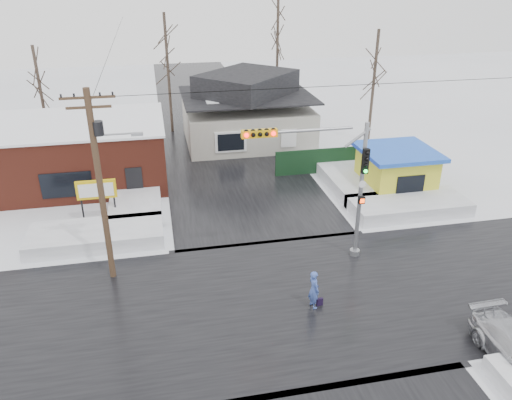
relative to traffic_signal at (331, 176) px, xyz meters
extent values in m
plane|color=white|center=(-2.43, -2.97, -4.54)|extent=(120.00, 120.00, 0.00)
cube|color=black|center=(-2.43, -2.97, -4.53)|extent=(10.00, 120.00, 0.02)
cube|color=black|center=(-2.43, -2.97, -4.53)|extent=(120.00, 10.00, 0.02)
cube|color=white|center=(-11.43, 4.03, -4.14)|extent=(7.00, 3.00, 0.80)
cube|color=white|center=(6.57, 4.03, -4.14)|extent=(7.00, 3.00, 0.80)
cube|color=white|center=(-9.43, 9.03, -4.14)|extent=(3.00, 8.00, 0.80)
cube|color=white|center=(4.57, 9.03, -4.14)|extent=(3.00, 8.00, 0.80)
cylinder|color=gray|center=(1.57, 0.03, -1.04)|extent=(0.20, 0.20, 7.00)
cylinder|color=gray|center=(1.57, 0.03, -4.39)|extent=(0.50, 0.50, 0.30)
cylinder|color=gray|center=(-1.43, 0.03, 2.26)|extent=(4.60, 0.14, 0.14)
cube|color=gold|center=(-3.43, 0.03, 2.26)|extent=(1.60, 0.28, 0.35)
sphere|color=#FF0C0C|center=(-4.03, -0.13, 2.26)|extent=(0.20, 0.20, 0.20)
sphere|color=#FF0C0C|center=(-2.83, -0.13, 2.26)|extent=(0.20, 0.20, 0.20)
cube|color=black|center=(1.57, -0.17, 0.66)|extent=(0.30, 0.22, 1.20)
sphere|color=#0CE533|center=(1.57, -0.31, 0.21)|extent=(0.18, 0.18, 0.18)
cube|color=black|center=(1.57, -0.17, -1.34)|extent=(0.30, 0.20, 0.35)
cylinder|color=#382619|center=(-10.43, 0.53, -0.04)|extent=(0.28, 0.28, 9.00)
cube|color=#382619|center=(-10.43, 0.53, 4.06)|extent=(2.20, 0.10, 0.10)
cube|color=#382619|center=(-10.43, 0.53, 3.66)|extent=(1.80, 0.10, 0.10)
cylinder|color=black|center=(-10.18, 0.53, 2.76)|extent=(0.44, 0.44, 0.60)
cylinder|color=gray|center=(-9.53, 0.53, 2.46)|extent=(1.80, 0.08, 0.08)
cube|color=gray|center=(-8.63, 0.53, 2.41)|extent=(0.50, 0.22, 0.12)
cube|color=maroon|center=(-13.43, 13.03, -2.54)|extent=(12.00, 8.00, 4.00)
cube|color=white|center=(-13.43, 13.03, -0.49)|extent=(12.20, 8.20, 0.15)
cube|color=black|center=(-13.43, 9.01, -3.14)|extent=(3.00, 0.08, 1.60)
cube|color=black|center=(-9.43, 9.01, -3.44)|extent=(1.00, 0.08, 2.20)
cylinder|color=black|center=(-12.33, 6.53, -3.64)|extent=(0.10, 0.10, 1.80)
cylinder|color=black|center=(-10.53, 6.53, -3.64)|extent=(0.10, 0.10, 1.80)
cube|color=gold|center=(-11.43, 6.53, -2.54)|extent=(2.20, 0.18, 1.10)
cube|color=white|center=(-11.43, 6.42, -2.54)|extent=(1.90, 0.02, 0.80)
cube|color=#B6B3A4|center=(-0.43, 19.03, -3.04)|extent=(10.00, 8.00, 3.00)
cube|color=black|center=(-0.43, 19.03, -0.64)|extent=(10.40, 8.40, 0.12)
pyramid|color=black|center=(-0.43, 19.03, 0.32)|extent=(9.00, 7.00, 1.80)
cube|color=maroon|center=(2.77, 20.03, 0.36)|extent=(0.70, 0.70, 1.40)
cube|color=white|center=(-2.43, 14.98, -3.14)|extent=(2.40, 0.12, 1.60)
cube|color=gold|center=(7.07, 7.03, -3.24)|extent=(4.00, 4.00, 2.60)
cube|color=#1A32C9|center=(7.07, 7.03, -1.79)|extent=(4.60, 4.60, 0.25)
cube|color=black|center=(7.07, 5.00, -3.24)|extent=(1.80, 0.06, 1.20)
cube|color=black|center=(4.07, 11.03, -3.64)|extent=(8.00, 0.12, 1.80)
cylinder|color=#332821|center=(-6.43, 23.03, 0.46)|extent=(0.24, 0.24, 10.00)
cylinder|color=#332821|center=(3.57, 25.03, 1.46)|extent=(0.24, 0.24, 12.00)
cylinder|color=#332821|center=(9.57, 17.03, -0.04)|extent=(0.24, 0.24, 9.00)
cylinder|color=#332821|center=(-16.43, 21.03, -0.54)|extent=(0.24, 0.24, 8.00)
imported|color=#3D57AB|center=(-1.81, -3.63, -3.65)|extent=(0.55, 0.72, 1.78)
cube|color=black|center=(-1.51, -3.61, -4.36)|extent=(0.30, 0.16, 0.35)
camera|label=1|loc=(-7.79, -20.37, 8.91)|focal=35.00mm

